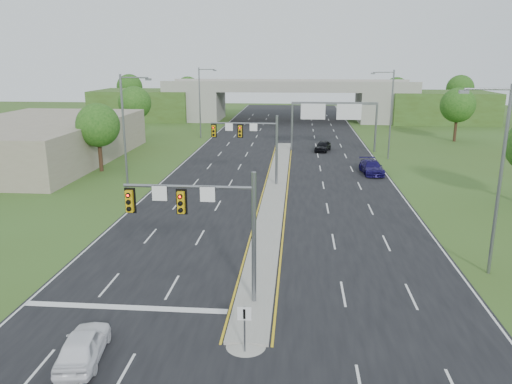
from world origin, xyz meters
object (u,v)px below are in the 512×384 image
object	(u,v)px
car_far_b	(371,167)
car_white	(83,345)
signal_mast_near	(208,216)
keep_right_sign	(244,322)
car_far_c	(323,146)
overpass	(289,103)
signal_mast_far	(254,139)
sign_gantry	(333,113)

from	to	relation	value
car_far_b	car_white	bearing A→B (deg)	-119.64
car_white	car_far_b	bearing A→B (deg)	-122.67
signal_mast_near	keep_right_sign	size ratio (longest dim) A/B	3.18
keep_right_sign	car_far_b	size ratio (longest dim) A/B	0.43
car_far_c	overpass	bearing A→B (deg)	113.61
signal_mast_far	overpass	bearing A→B (deg)	87.65
keep_right_sign	signal_mast_near	bearing A→B (deg)	116.94
signal_mast_near	car_far_c	bearing A→B (deg)	80.20
signal_mast_far	car_far_b	size ratio (longest dim) A/B	1.38
sign_gantry	signal_mast_far	bearing A→B (deg)	-114.11
car_white	keep_right_sign	bearing A→B (deg)	-178.84
car_far_b	car_far_c	xyz separation A→B (m)	(-4.70, 13.60, -0.03)
signal_mast_near	overpass	xyz separation A→B (m)	(2.26, 80.07, -1.17)
overpass	car_far_b	bearing A→B (deg)	-78.22
car_white	car_far_c	bearing A→B (deg)	-111.60
car_white	sign_gantry	bearing A→B (deg)	-112.84
keep_right_sign	overpass	world-z (taller)	overpass
car_far_b	car_far_c	distance (m)	14.39
sign_gantry	car_far_c	size ratio (longest dim) A/B	2.79
signal_mast_near	keep_right_sign	bearing A→B (deg)	-63.06
sign_gantry	overpass	xyz separation A→B (m)	(-6.68, 35.08, -1.69)
signal_mast_near	car_white	distance (m)	8.14
sign_gantry	signal_mast_near	bearing A→B (deg)	-101.25
car_far_c	signal_mast_near	bearing A→B (deg)	-85.03
car_far_b	sign_gantry	bearing A→B (deg)	99.28
overpass	car_far_b	size ratio (longest dim) A/B	15.72
sign_gantry	car_white	bearing A→B (deg)	-104.81
car_white	car_far_c	distance (m)	51.81
keep_right_sign	car_far_c	world-z (taller)	keep_right_sign
overpass	signal_mast_near	bearing A→B (deg)	-91.62
overpass	car_far_b	distance (m)	49.98
signal_mast_near	signal_mast_far	bearing A→B (deg)	90.00
signal_mast_near	overpass	world-z (taller)	overpass
signal_mast_near	car_far_c	world-z (taller)	signal_mast_near
signal_mast_near	car_white	size ratio (longest dim) A/B	1.74
signal_mast_far	sign_gantry	size ratio (longest dim) A/B	0.60
signal_mast_near	keep_right_sign	world-z (taller)	signal_mast_near
keep_right_sign	car_far_b	world-z (taller)	keep_right_sign
signal_mast_far	sign_gantry	world-z (taller)	signal_mast_far
car_far_c	keep_right_sign	bearing A→B (deg)	-81.58
car_far_b	signal_mast_near	bearing A→B (deg)	-116.74
signal_mast_near	signal_mast_far	world-z (taller)	same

